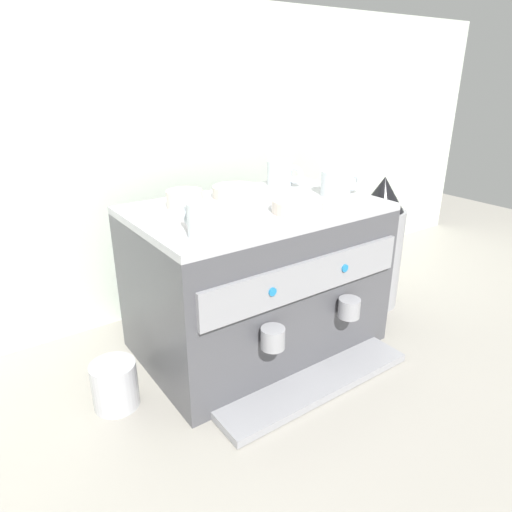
{
  "coord_description": "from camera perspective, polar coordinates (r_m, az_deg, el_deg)",
  "views": [
    {
      "loc": [
        -0.66,
        -0.94,
        0.74
      ],
      "look_at": [
        0.0,
        0.0,
        0.27
      ],
      "focal_mm": 32.0,
      "sensor_mm": 36.0,
      "label": 1
    }
  ],
  "objects": [
    {
      "name": "ceramic_bowl_0",
      "position": [
        1.18,
        -8.91,
        7.03
      ],
      "size": [
        0.09,
        0.09,
        0.04
      ],
      "color": "beige",
      "rests_on": "espresso_machine"
    },
    {
      "name": "ceramic_cup_1",
      "position": [
        1.31,
        10.12,
        8.99
      ],
      "size": [
        0.12,
        0.08,
        0.07
      ],
      "color": "silver",
      "rests_on": "espresso_machine"
    },
    {
      "name": "ceramic_cup_2",
      "position": [
        0.96,
        -6.81,
        4.61
      ],
      "size": [
        0.07,
        0.1,
        0.07
      ],
      "color": "silver",
      "rests_on": "espresso_machine"
    },
    {
      "name": "ceramic_bowl_1",
      "position": [
        1.13,
        5.22,
        6.24
      ],
      "size": [
        0.13,
        0.13,
        0.03
      ],
      "color": "beige",
      "rests_on": "espresso_machine"
    },
    {
      "name": "espresso_machine",
      "position": [
        1.26,
        0.13,
        -2.81
      ],
      "size": [
        0.64,
        0.53,
        0.41
      ],
      "color": "#4C4C51",
      "rests_on": "ground_plane"
    },
    {
      "name": "coffee_grinder",
      "position": [
        1.54,
        15.0,
        1.24
      ],
      "size": [
        0.15,
        0.15,
        0.44
      ],
      "color": "#939399",
      "rests_on": "ground_plane"
    },
    {
      "name": "tiled_backsplash_wall",
      "position": [
        1.48,
        -8.32,
        11.53
      ],
      "size": [
        2.8,
        0.03,
        0.94
      ],
      "primitive_type": "cube",
      "color": "silver",
      "rests_on": "ground_plane"
    },
    {
      "name": "milk_pitcher",
      "position": [
        1.15,
        -17.23,
        -15.13
      ],
      "size": [
        0.11,
        0.11,
        0.11
      ],
      "primitive_type": "cylinder",
      "color": "#B7B7BC",
      "rests_on": "ground_plane"
    },
    {
      "name": "ground_plane",
      "position": [
        1.36,
        0.0,
        -10.58
      ],
      "size": [
        4.0,
        4.0,
        0.0
      ],
      "primitive_type": "plane",
      "color": "#9E998E"
    },
    {
      "name": "ceramic_cup_0",
      "position": [
        1.4,
        3.15,
        10.31
      ],
      "size": [
        0.08,
        0.11,
        0.07
      ],
      "color": "silver",
      "rests_on": "espresso_machine"
    },
    {
      "name": "ceramic_bowl_2",
      "position": [
        1.27,
        -2.7,
        7.99
      ],
      "size": [
        0.13,
        0.13,
        0.03
      ],
      "color": "beige",
      "rests_on": "espresso_machine"
    }
  ]
}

